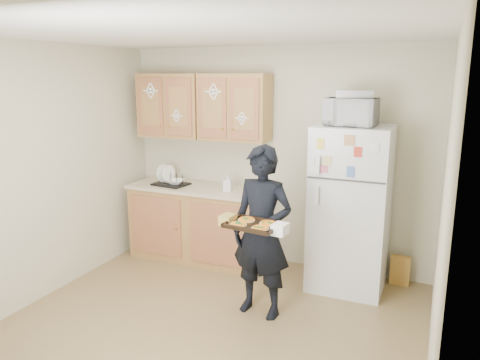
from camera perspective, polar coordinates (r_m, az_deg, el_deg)
name	(u,v)px	position (r m, az deg, el deg)	size (l,w,h in m)	color
floor	(205,332)	(4.29, -4.35, -18.01)	(3.60, 3.60, 0.00)	brown
ceiling	(199,33)	(3.70, -5.03, 17.47)	(3.60, 3.60, 0.00)	white
wall_back	(275,158)	(5.42, 4.32, 2.73)	(3.60, 0.04, 2.50)	#BEB89A
wall_front	(21,282)	(2.46, -25.19, -11.14)	(3.60, 0.04, 2.50)	#BEB89A
wall_left	(36,175)	(4.90, -23.58, 0.60)	(0.04, 3.60, 2.50)	#BEB89A
wall_right	(442,220)	(3.38, 23.45, -4.53)	(0.04, 3.60, 2.50)	#BEB89A
refrigerator	(350,208)	(4.93, 13.29, -3.38)	(0.75, 0.70, 1.70)	silver
base_cabinet	(199,224)	(5.67, -5.07, -5.37)	(1.60, 0.60, 0.86)	brown
countertop	(198,188)	(5.55, -5.16, -0.96)	(1.64, 0.64, 0.04)	beige
upper_cab_left	(172,106)	(5.72, -8.26, 8.96)	(0.80, 0.33, 0.75)	brown
upper_cab_right	(235,108)	(5.34, -0.66, 8.83)	(0.80, 0.33, 0.75)	brown
cereal_box	(400,270)	(5.33, 18.92, -10.39)	(0.20, 0.07, 0.32)	gold
person	(262,232)	(4.27, 2.68, -6.36)	(0.58, 0.38, 1.59)	black
baking_tray	(253,225)	(3.94, 1.61, -5.56)	(0.44, 0.32, 0.04)	black
pizza_front_left	(238,224)	(3.93, -0.22, -5.39)	(0.15, 0.15, 0.02)	orange
pizza_front_right	(260,228)	(3.83, 2.44, -5.86)	(0.15, 0.15, 0.02)	orange
pizza_back_left	(247,219)	(4.05, 0.82, -4.82)	(0.15, 0.15, 0.02)	orange
pizza_back_right	(268,223)	(3.96, 3.42, -5.26)	(0.15, 0.15, 0.02)	orange
microwave	(351,112)	(4.71, 13.36, 8.07)	(0.49, 0.33, 0.27)	silver
foil_pan	(355,94)	(4.73, 13.88, 10.15)	(0.35, 0.24, 0.07)	#B8B8BF
dish_rack	(171,178)	(5.63, -8.43, 0.19)	(0.39, 0.30, 0.16)	black
bowl	(176,182)	(5.61, -7.84, -0.21)	(0.20, 0.20, 0.05)	white
soap_bottle	(228,182)	(5.27, -1.50, -0.30)	(0.09, 0.09, 0.20)	silver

